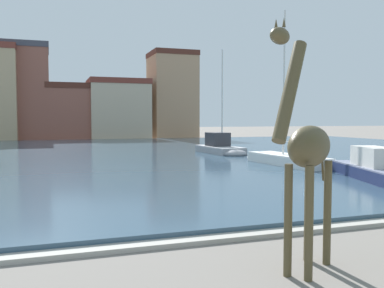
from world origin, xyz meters
name	(u,v)px	position (x,y,z in m)	size (l,w,h in m)	color
harbor_water	(108,155)	(0.00, 33.90, 0.12)	(77.98, 49.64, 0.24)	#334C60
quay_edge_coping	(237,236)	(0.00, 8.83, 0.06)	(77.98, 0.50, 0.12)	#ADA89E
giraffe_statue	(307,151)	(0.30, 6.25, 2.44)	(2.42, 1.94, 4.78)	#4C4228
sailboat_white	(281,160)	(9.30, 22.32, 0.48)	(2.26, 7.65, 9.74)	white
sailboat_grey	(222,149)	(8.92, 31.14, 0.63)	(2.56, 6.25, 8.71)	#939399
townhouse_tall_gabled	(22,92)	(-8.16, 64.04, 6.85)	(7.45, 7.82, 13.66)	#8E5142
townhouse_end_terrace	(71,112)	(-1.44, 63.59, 4.11)	(7.29, 6.94, 8.18)	#8E5142
townhouse_wide_warehouse	(118,109)	(5.46, 63.70, 4.52)	(8.94, 7.97, 9.02)	#C6B293
townhouse_corner_house	(172,95)	(14.30, 64.59, 6.90)	(7.03, 7.20, 13.77)	tan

